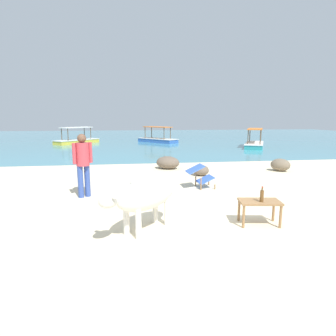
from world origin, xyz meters
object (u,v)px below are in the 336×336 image
at_px(cow, 145,195).
at_px(deck_chair_far, 200,175).
at_px(low_bench_table, 260,205).
at_px(boat_yellow, 77,140).
at_px(person_standing, 83,161).
at_px(boat_blue, 158,139).
at_px(bottle, 262,196).
at_px(boat_teal, 254,143).

relative_size(cow, deck_chair_far, 1.92).
relative_size(low_bench_table, deck_chair_far, 1.02).
bearing_deg(boat_yellow, person_standing, 52.62).
distance_m(cow, person_standing, 2.81).
relative_size(person_standing, boat_blue, 0.46).
relative_size(low_bench_table, boat_blue, 0.23).
distance_m(bottle, boat_blue, 18.50).
distance_m(deck_chair_far, boat_teal, 12.46).
bearing_deg(low_bench_table, person_standing, 154.73).
xyz_separation_m(cow, bottle, (2.16, -0.07, -0.08)).
height_order(low_bench_table, boat_yellow, boat_yellow).
xyz_separation_m(low_bench_table, boat_blue, (-0.08, 18.42, -0.14)).
height_order(bottle, boat_teal, boat_teal).
xyz_separation_m(bottle, person_standing, (-3.59, 2.48, 0.36)).
bearing_deg(person_standing, low_bench_table, 26.44).
xyz_separation_m(bottle, boat_teal, (6.14, 13.60, -0.34)).
distance_m(cow, boat_yellow, 18.69).
bearing_deg(bottle, boat_blue, 90.25).
bearing_deg(boat_teal, boat_yellow, -83.26).
distance_m(cow, bottle, 2.16).
xyz_separation_m(cow, boat_blue, (2.08, 18.42, -0.41)).
distance_m(bottle, boat_teal, 14.93).
bearing_deg(deck_chair_far, low_bench_table, -85.22).
bearing_deg(deck_chair_far, bottle, -85.45).
xyz_separation_m(deck_chair_far, boat_blue, (0.33, 15.50, -0.13)).
bearing_deg(person_standing, boat_blue, 137.84).
relative_size(low_bench_table, boat_teal, 0.22).
bearing_deg(boat_blue, cow, 133.10).
distance_m(cow, deck_chair_far, 3.42).
bearing_deg(low_bench_table, boat_yellow, 118.23).
xyz_separation_m(low_bench_table, person_standing, (-3.60, 2.40, 0.56)).
bearing_deg(bottle, low_bench_table, 88.27).
distance_m(person_standing, boat_teal, 14.80).
distance_m(low_bench_table, deck_chair_far, 2.96).
bearing_deg(boat_blue, boat_teal, -168.64).
bearing_deg(low_bench_table, cow, -171.56).
distance_m(boat_blue, boat_teal, 7.92).
height_order(person_standing, boat_teal, person_standing).
bearing_deg(low_bench_table, bottle, -83.21).
bearing_deg(boat_teal, cow, -4.64).
height_order(deck_chair_far, person_standing, person_standing).
xyz_separation_m(deck_chair_far, person_standing, (-3.18, -0.52, 0.56)).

